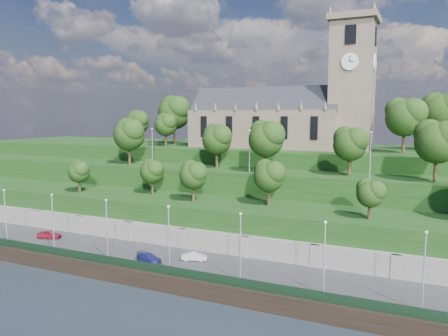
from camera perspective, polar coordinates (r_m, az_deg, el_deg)
The scene contains 17 objects.
ground at distance 56.52m, azimuth -6.70°, elevation -15.97°, with size 320.00×320.00×0.00m, color black.
promenade at distance 61.00m, azimuth -3.72°, elevation -13.17°, with size 160.00×12.00×2.00m, color #2D2D30.
quay_wall at distance 56.06m, azimuth -6.74°, elevation -14.95°, with size 160.00×0.50×2.20m, color black.
fence at distance 56.05m, azimuth -6.41°, elevation -13.31°, with size 160.00×0.10×1.20m, color black.
retaining_wall at distance 65.57m, azimuth -1.23°, elevation -10.33°, with size 160.00×2.10×5.00m.
embankment_lower at distance 70.42m, azimuth 0.92°, elevation -7.85°, with size 160.00×12.00×8.00m, color #143411.
embankment_upper at distance 79.91m, azimuth 4.08°, elevation -4.61°, with size 160.00×10.00×12.00m, color #143411.
hilltop at distance 99.33m, azimuth 8.32°, elevation -1.52°, with size 160.00×32.00×15.00m, color #143411.
church at distance 94.20m, azimuth 8.26°, elevation 7.19°, with size 38.60×12.35×27.60m.
trees_lower at distance 66.97m, azimuth 5.91°, elevation -1.07°, with size 68.40×8.63×7.93m.
trees_upper at distance 76.71m, azimuth 5.55°, elevation 4.02°, with size 62.97×8.94×9.40m.
trees_hilltop at distance 93.10m, azimuth 10.18°, elevation 6.90°, with size 77.34×16.31×11.79m.
lamp_posts_promenade at distance 57.29m, azimuth -7.22°, elevation -8.39°, with size 60.36×0.36×8.50m.
lamp_posts_upper at distance 75.71m, azimuth 3.36°, elevation 2.67°, with size 40.36×0.36×7.51m.
car_left at distance 77.17m, azimuth -21.84°, elevation -8.07°, with size 1.52×3.78×1.29m, color maroon.
car_middle at distance 61.55m, azimuth -3.92°, elevation -11.44°, with size 1.22×3.50×1.15m, color #9F9EA2.
car_right at distance 61.70m, azimuth -9.79°, elevation -11.47°, with size 1.63×4.00×1.16m, color navy.
Camera 1 is at (27.18, -44.44, 21.92)m, focal length 35.00 mm.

